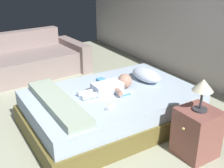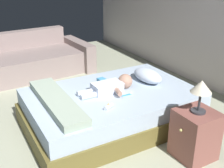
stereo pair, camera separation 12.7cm
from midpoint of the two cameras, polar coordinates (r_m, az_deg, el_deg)
ground_plane at (r=3.11m, az=-14.64°, el=-14.00°), size 8.00×8.00×0.00m
bed at (r=3.47m, az=1.06°, el=-4.91°), size 1.34×2.06×0.43m
pillow at (r=3.69m, az=8.22°, el=1.72°), size 0.48×0.26×0.16m
baby at (r=3.36m, az=1.04°, el=-0.38°), size 0.49×0.70×0.18m
toothbrush at (r=3.28m, az=4.23°, el=-2.19°), size 0.02×0.14×0.02m
couch at (r=5.30m, az=-15.58°, el=4.67°), size 1.27×2.09×0.71m
nightstand at (r=3.01m, az=17.70°, el=-9.78°), size 0.37×0.40×0.52m
lamp at (r=2.78m, az=18.95°, el=-0.90°), size 0.20×0.20×0.33m
blanket at (r=3.09m, az=-10.04°, el=-3.47°), size 1.21×0.28×0.08m
toy_block at (r=3.54m, az=-1.12°, el=0.46°), size 0.10×0.10×0.09m
baby_bottle at (r=2.97m, az=0.55°, el=-4.60°), size 0.09×0.13×0.07m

